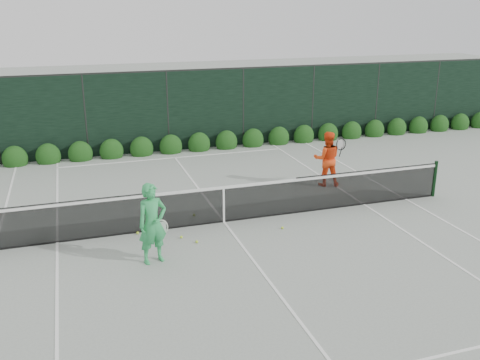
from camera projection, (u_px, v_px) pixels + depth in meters
name	position (u px, v px, depth m)	size (l,w,h in m)	color
ground	(224.00, 222.00, 13.84)	(80.00, 80.00, 0.00)	gray
tennis_net	(223.00, 203.00, 13.67)	(12.90, 0.10, 1.07)	black
player_woman	(152.00, 223.00, 11.45)	(0.75, 0.59, 1.80)	green
player_man	(327.00, 159.00, 16.41)	(1.00, 0.87, 1.70)	#FF4715
court_lines	(224.00, 222.00, 13.84)	(11.03, 23.83, 0.01)	white
windscreen_fence	(260.00, 203.00, 10.92)	(32.00, 21.07, 3.06)	black
hedge_row	(171.00, 147.00, 20.22)	(31.66, 0.65, 0.94)	#0F340E
tennis_balls	(199.00, 230.00, 13.24)	(3.57, 1.73, 0.07)	#B4D930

